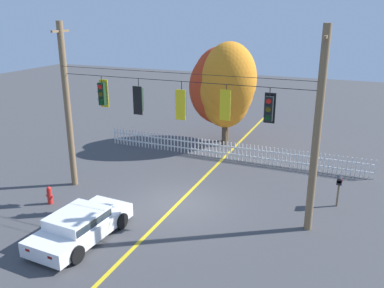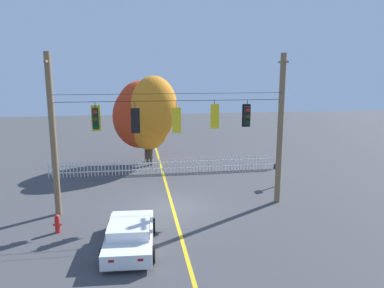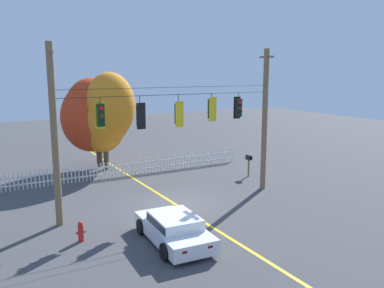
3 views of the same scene
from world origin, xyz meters
name	(u,v)px [view 3 (image 3 of 3)]	position (x,y,z in m)	size (l,w,h in m)	color
ground	(175,204)	(0.00, 0.00, 0.00)	(80.00, 80.00, 0.00)	#424244
lane_centerline_stripe	(175,204)	(0.00, 0.00, 0.00)	(0.16, 36.00, 0.01)	gold
signal_support_span	(174,126)	(0.00, 0.00, 3.98)	(11.60, 1.10, 7.82)	brown
traffic_signal_northbound_secondary	(101,115)	(-3.64, 0.01, 4.72)	(0.43, 0.38, 1.42)	black
traffic_signal_southbound_primary	(140,116)	(-1.77, -0.01, 4.59)	(0.43, 0.38, 1.54)	black
traffic_signal_northbound_primary	(178,114)	(0.23, -0.01, 4.57)	(0.43, 0.38, 1.57)	black
traffic_signal_eastbound_side	(212,109)	(2.14, -0.01, 4.72)	(0.43, 0.38, 1.40)	black
traffic_signal_westbound_side	(238,108)	(3.84, 0.01, 4.70)	(0.43, 0.38, 1.39)	black
white_picket_fence	(134,167)	(0.33, 6.45, 0.52)	(15.66, 0.06, 1.04)	white
autumn_maple_near_fence	(92,115)	(-1.34, 9.64, 3.71)	(4.10, 3.64, 6.19)	brown
autumn_maple_mid	(106,115)	(-0.63, 8.76, 3.74)	(3.65, 3.60, 6.56)	#473828
parked_car	(174,228)	(-2.13, -4.10, 0.60)	(2.18, 4.29, 1.15)	white
fire_hydrant	(81,231)	(-5.28, -2.18, 0.41)	(0.38, 0.22, 0.82)	red
roadside_mailbox	(249,159)	(6.58, 2.53, 1.13)	(0.25, 0.44, 1.39)	brown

